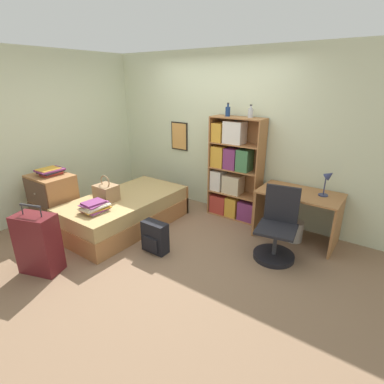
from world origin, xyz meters
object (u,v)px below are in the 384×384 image
object	(u,v)px
handbag	(106,192)
desk_chair	(276,237)
book_stack_on_bed	(95,207)
magazine_pile_on_dresser	(50,171)
bookcase	(232,172)
bed	(126,211)
desk	(298,207)
desk_lamp	(328,179)
bottle_brown	(251,113)
backpack	(155,237)
dresser	(54,201)
waste_bin	(295,231)
bottle_green	(228,111)
suitcase	(38,244)

from	to	relation	value
handbag	desk_chair	xyz separation A→B (m)	(2.31, 0.76, -0.32)
book_stack_on_bed	magazine_pile_on_dresser	world-z (taller)	magazine_pile_on_dresser
bookcase	bed	bearing A→B (deg)	-131.72
book_stack_on_bed	desk	xyz separation A→B (m)	(2.18, 1.72, -0.06)
handbag	desk_lamp	world-z (taller)	desk_lamp
bed	bookcase	bearing A→B (deg)	48.28
bottle_brown	backpack	bearing A→B (deg)	-106.75
dresser	waste_bin	bearing A→B (deg)	28.04
handbag	bottle_brown	world-z (taller)	bottle_brown
bottle_green	bottle_brown	bearing A→B (deg)	7.36
desk	bookcase	bearing A→B (deg)	172.20
desk_chair	waste_bin	distance (m)	0.56
desk_chair	waste_bin	world-z (taller)	desk_chair
book_stack_on_bed	magazine_pile_on_dresser	bearing A→B (deg)	179.80
desk	bed	bearing A→B (deg)	-153.85
book_stack_on_bed	backpack	distance (m)	0.91
handbag	bottle_brown	distance (m)	2.40
handbag	backpack	xyz separation A→B (m)	(0.98, -0.06, -0.40)
book_stack_on_bed	bottle_green	bearing A→B (deg)	63.72
backpack	bookcase	bearing A→B (deg)	80.86
bed	waste_bin	world-z (taller)	bed
desk_chair	suitcase	bearing A→B (deg)	-138.03
suitcase	desk_chair	bearing A→B (deg)	41.97
suitcase	magazine_pile_on_dresser	distance (m)	1.36
dresser	bottle_green	world-z (taller)	bottle_green
book_stack_on_bed	desk_lamp	xyz separation A→B (m)	(2.49, 1.78, 0.39)
desk	desk_lamp	size ratio (longest dim) A/B	2.96
suitcase	bottle_green	size ratio (longest dim) A/B	4.27
backpack	waste_bin	world-z (taller)	backpack
bed	suitcase	size ratio (longest dim) A/B	2.23
dresser	desk	distance (m)	3.60
waste_bin	desk	bearing A→B (deg)	101.58
backpack	bottle_green	bearing A→B (deg)	85.12
handbag	waste_bin	xyz separation A→B (m)	(2.38, 1.30, -0.46)
bed	desk	bearing A→B (deg)	26.15
bed	bottle_brown	size ratio (longest dim) A/B	10.23
desk_lamp	backpack	xyz separation A→B (m)	(-1.70, -1.48, -0.73)
handbag	desk	size ratio (longest dim) A/B	0.35
bookcase	bottle_green	bearing A→B (deg)	-178.90
dresser	handbag	bearing A→B (deg)	26.14
bottle_green	magazine_pile_on_dresser	bearing A→B (deg)	-135.60
bookcase	desk	xyz separation A→B (m)	(1.13, -0.16, -0.26)
suitcase	bottle_green	distance (m)	3.13
bottle_brown	desk	xyz separation A→B (m)	(0.90, -0.20, -1.20)
desk	bottle_green	bearing A→B (deg)	173.04
magazine_pile_on_dresser	desk	xyz separation A→B (m)	(3.16, 1.71, -0.38)
bottle_brown	bed	bearing A→B (deg)	-136.14
book_stack_on_bed	backpack	xyz separation A→B (m)	(0.79, 0.30, -0.34)
bed	handbag	size ratio (longest dim) A/B	4.96
bookcase	desk_chair	distance (m)	1.40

